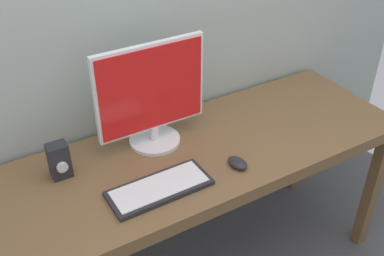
% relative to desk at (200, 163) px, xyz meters
% --- Properties ---
extents(desk, '(1.80, 0.63, 0.77)m').
position_rel_desk_xyz_m(desk, '(0.00, 0.00, 0.00)').
color(desk, brown).
rests_on(desk, ground_plane).
extents(monitor, '(0.47, 0.22, 0.44)m').
position_rel_desk_xyz_m(monitor, '(-0.14, 0.15, 0.30)').
color(monitor, silver).
rests_on(monitor, desk).
extents(keyboard_primary, '(0.39, 0.16, 0.02)m').
position_rel_desk_xyz_m(keyboard_primary, '(-0.26, -0.14, 0.08)').
color(keyboard_primary, '#232328').
rests_on(keyboard_primary, desk).
extents(mouse, '(0.07, 0.10, 0.03)m').
position_rel_desk_xyz_m(mouse, '(0.07, -0.17, 0.09)').
color(mouse, '#232328').
rests_on(mouse, desk).
extents(audio_controller, '(0.08, 0.07, 0.15)m').
position_rel_desk_xyz_m(audio_controller, '(-0.55, 0.13, 0.15)').
color(audio_controller, '#232328').
rests_on(audio_controller, desk).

